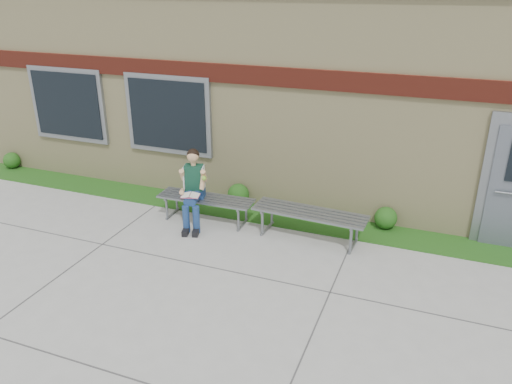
% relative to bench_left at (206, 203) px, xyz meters
% --- Properties ---
extents(ground, '(80.00, 80.00, 0.00)m').
position_rel_bench_left_xyz_m(ground, '(1.74, -2.00, -0.36)').
color(ground, '#9E9E99').
rests_on(ground, ground).
extents(grass_strip, '(16.00, 0.80, 0.02)m').
position_rel_bench_left_xyz_m(grass_strip, '(1.74, 0.60, -0.35)').
color(grass_strip, '#295115').
rests_on(grass_strip, ground).
extents(school_building, '(16.20, 6.22, 4.20)m').
position_rel_bench_left_xyz_m(school_building, '(1.74, 3.99, 1.74)').
color(school_building, beige).
rests_on(school_building, ground).
extents(bench_left, '(1.83, 0.56, 0.47)m').
position_rel_bench_left_xyz_m(bench_left, '(0.00, 0.00, 0.00)').
color(bench_left, slate).
rests_on(bench_left, ground).
extents(bench_right, '(2.02, 0.66, 0.52)m').
position_rel_bench_left_xyz_m(bench_right, '(2.00, 0.00, 0.03)').
color(bench_right, slate).
rests_on(bench_right, ground).
extents(girl, '(0.60, 0.89, 1.42)m').
position_rel_bench_left_xyz_m(girl, '(-0.14, -0.21, 0.37)').
color(girl, navy).
rests_on(girl, ground).
extents(shrub_west, '(0.38, 0.38, 0.38)m').
position_rel_bench_left_xyz_m(shrub_west, '(-5.62, 0.85, -0.15)').
color(shrub_west, '#295115').
rests_on(shrub_west, grass_strip).
extents(shrub_mid, '(0.43, 0.43, 0.43)m').
position_rel_bench_left_xyz_m(shrub_mid, '(0.30, 0.85, -0.13)').
color(shrub_mid, '#295115').
rests_on(shrub_mid, grass_strip).
extents(shrub_east, '(0.41, 0.41, 0.41)m').
position_rel_bench_left_xyz_m(shrub_east, '(3.20, 0.85, -0.14)').
color(shrub_east, '#295115').
rests_on(shrub_east, grass_strip).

